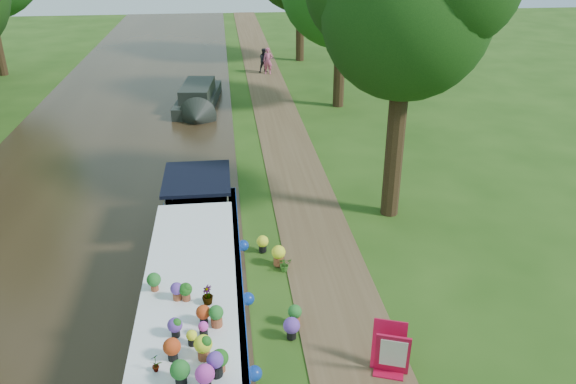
{
  "coord_description": "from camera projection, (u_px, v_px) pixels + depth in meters",
  "views": [
    {
      "loc": [
        -1.36,
        -12.72,
        8.49
      ],
      "look_at": [
        0.4,
        2.26,
        1.3
      ],
      "focal_mm": 35.0,
      "sensor_mm": 36.0,
      "label": 1
    }
  ],
  "objects": [
    {
      "name": "second_boat",
      "position": [
        198.0,
        98.0,
        28.68
      ],
      "size": [
        2.43,
        6.52,
        1.23
      ],
      "rotation": [
        0.0,
        0.0,
        -0.11
      ],
      "color": "black",
      "rests_on": "canal_water"
    },
    {
      "name": "towpath",
      "position": [
        327.0,
        268.0,
        15.31
      ],
      "size": [
        2.2,
        100.0,
        0.03
      ],
      "primitive_type": "cube",
      "color": "brown",
      "rests_on": "ground"
    },
    {
      "name": "sandwich_board",
      "position": [
        391.0,
        353.0,
        11.54
      ],
      "size": [
        0.75,
        0.77,
        1.12
      ],
      "rotation": [
        0.0,
        0.0,
        -0.34
      ],
      "color": "#BA0D32",
      "rests_on": "towpath"
    },
    {
      "name": "pedestrian_pink",
      "position": [
        268.0,
        61.0,
        34.93
      ],
      "size": [
        0.65,
        0.5,
        1.61
      ],
      "primitive_type": "imported",
      "rotation": [
        0.0,
        0.0,
        -0.2
      ],
      "color": "#DB5A81",
      "rests_on": "towpath"
    },
    {
      "name": "ground",
      "position": [
        283.0,
        272.0,
        15.19
      ],
      "size": [
        100.0,
        100.0,
        0.0
      ],
      "primitive_type": "plane",
      "color": "#244611",
      "rests_on": "ground"
    },
    {
      "name": "verge_plant",
      "position": [
        285.0,
        264.0,
        15.16
      ],
      "size": [
        0.44,
        0.41,
        0.39
      ],
      "primitive_type": "imported",
      "rotation": [
        0.0,
        0.0,
        0.33
      ],
      "color": "#356D20",
      "rests_on": "ground"
    },
    {
      "name": "plant_boat",
      "position": [
        193.0,
        322.0,
        11.92
      ],
      "size": [
        2.29,
        13.52,
        2.26
      ],
      "color": "white",
      "rests_on": "canal_water"
    },
    {
      "name": "tree_near_overhang",
      "position": [
        406.0,
        1.0,
        15.5
      ],
      "size": [
        5.52,
        5.28,
        8.99
      ],
      "color": "black",
      "rests_on": "ground"
    },
    {
      "name": "canal_water",
      "position": [
        54.0,
        286.0,
        14.56
      ],
      "size": [
        10.0,
        100.0,
        0.02
      ],
      "primitive_type": "cube",
      "color": "black",
      "rests_on": "ground"
    },
    {
      "name": "pedestrian_dark",
      "position": [
        264.0,
        60.0,
        35.33
      ],
      "size": [
        0.83,
        0.71,
        1.5
      ],
      "primitive_type": "imported",
      "rotation": [
        0.0,
        0.0,
        0.21
      ],
      "color": "black",
      "rests_on": "towpath"
    }
  ]
}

